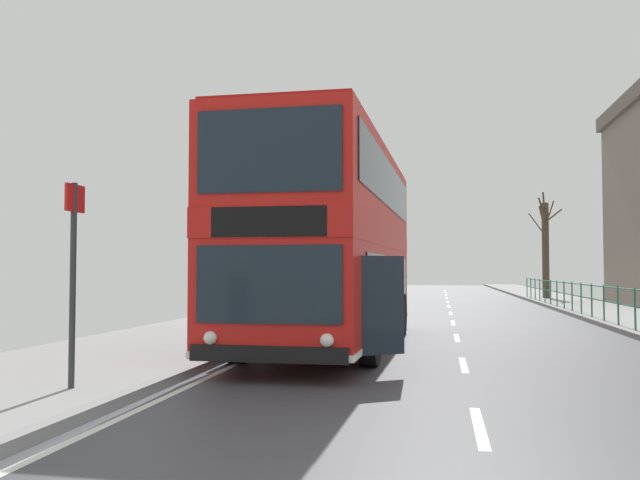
{
  "coord_description": "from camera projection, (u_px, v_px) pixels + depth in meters",
  "views": [
    {
      "loc": [
        -0.4,
        -4.91,
        1.67
      ],
      "look_at": [
        -2.96,
        9.68,
        2.31
      ],
      "focal_mm": 38.35,
      "sensor_mm": 36.0,
      "label": 1
    }
  ],
  "objects": [
    {
      "name": "pedestrian_railing_far_kerb",
      "position": [
        597.0,
        296.0,
        21.3
      ],
      "size": [
        0.05,
        35.01,
        1.08
      ],
      "color": "#236B4C",
      "rests_on": "ground"
    },
    {
      "name": "double_decker_bus_main",
      "position": [
        332.0,
        243.0,
        14.93
      ],
      "size": [
        3.2,
        10.46,
        4.31
      ],
      "color": "red",
      "rests_on": "ground"
    },
    {
      "name": "bare_tree_far_00",
      "position": [
        545.0,
        246.0,
        37.38
      ],
      "size": [
        1.82,
        2.51,
        5.93
      ],
      "color": "#4C3D2D",
      "rests_on": "ground"
    },
    {
      "name": "bus_stop_sign_near",
      "position": [
        73.0,
        261.0,
        8.88
      ],
      "size": [
        0.08,
        0.44,
        2.66
      ],
      "color": "#2D2D33",
      "rests_on": "ground"
    }
  ]
}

